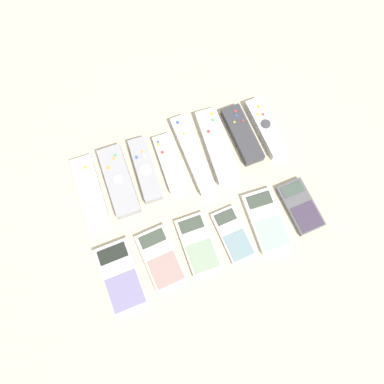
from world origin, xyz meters
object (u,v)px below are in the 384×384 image
Objects in this scene: remote_2 at (145,170)px; calculator_4 at (266,220)px; remote_5 at (217,145)px; remote_1 at (119,181)px; calculator_3 at (233,234)px; remote_6 at (242,134)px; remote_3 at (170,163)px; calculator_1 at (160,257)px; remote_0 at (90,191)px; calculator_2 at (198,244)px; remote_4 at (193,154)px; remote_7 at (265,128)px; calculator_5 at (300,206)px; calculator_0 at (121,276)px.

remote_2 is 1.13× the size of calculator_4.
remote_2 is 0.19m from remote_5.
remote_2 is at bearing 5.65° from remote_1.
calculator_3 is at bearing -98.74° from remote_5.
remote_5 is 1.26× the size of remote_6.
remote_3 is 1.18× the size of calculator_3.
calculator_4 is (0.27, -0.01, 0.00)m from calculator_1.
remote_0 is 1.33× the size of calculator_2.
calculator_4 is at bearing -0.85° from calculator_2.
remote_6 reaches higher than calculator_3.
remote_4 is 0.20m from remote_7.
remote_2 and remote_7 have the same top height.
remote_1 is at bearing 131.21° from calculator_3.
remote_5 is at bearing 117.70° from calculator_5.
remote_1 reaches higher than calculator_3.
remote_2 is at bearing 178.61° from remote_7.
calculator_0 is at bearing -179.51° from calculator_1.
calculator_5 is at bearing -92.96° from remote_7.
remote_3 is 1.11× the size of calculator_2.
calculator_5 is (0.46, -0.22, -0.00)m from remote_0.
calculator_4 is (0.30, -0.22, -0.01)m from remote_1.
calculator_3 is 0.86× the size of calculator_4.
calculator_0 is at bearing -118.15° from remote_2.
calculator_0 is (0.01, -0.22, -0.00)m from remote_0.
remote_0 is 0.86× the size of remote_4.
calculator_0 is at bearing -151.31° from remote_6.
calculator_0 is at bearing -177.02° from calculator_2.
remote_4 is 1.65× the size of calculator_5.
calculator_1 is at bearing -144.69° from remote_6.
calculator_2 is at bearing -108.50° from remote_4.
remote_3 is at bearing -179.36° from remote_6.
remote_7 is (0.26, 0.00, 0.00)m from remote_3.
remote_0 is 1.42× the size of calculator_3.
remote_0 is at bearing 152.31° from calculator_5.
calculator_3 is at bearing -36.25° from remote_0.
calculator_2 is at bearing 176.66° from calculator_5.
remote_0 is 1.09× the size of remote_2.
remote_1 is 0.21m from calculator_1.
remote_6 reaches higher than calculator_1.
remote_6 is at bearing 47.95° from calculator_2.
remote_3 is 0.22m from calculator_2.
remote_1 is 1.20× the size of calculator_4.
calculator_1 is at bearing 174.51° from calculator_3.
remote_7 reaches higher than remote_0.
remote_2 reaches higher than calculator_0.
remote_7 reaches higher than calculator_1.
remote_2 is at bearing 76.68° from calculator_1.
remote_3 reaches higher than calculator_0.
remote_5 is at bearing 74.89° from calculator_3.
remote_6 is at bearing 28.56° from calculator_0.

